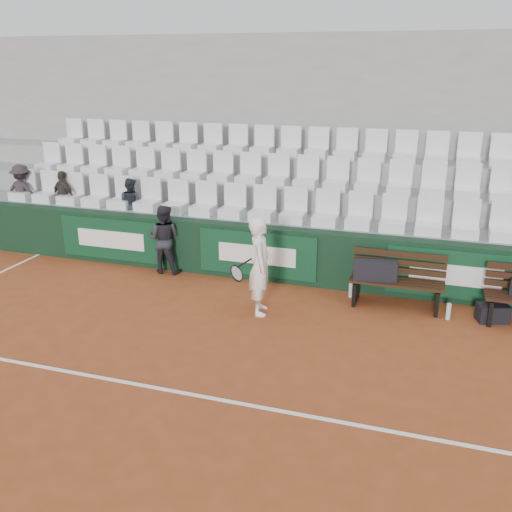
{
  "coord_description": "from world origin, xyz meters",
  "views": [
    {
      "loc": [
        2.77,
        -5.45,
        3.83
      ],
      "look_at": [
        0.24,
        2.4,
        1.0
      ],
      "focal_mm": 40.0,
      "sensor_mm": 36.0,
      "label": 1
    }
  ],
  "objects": [
    {
      "name": "seat_row_back",
      "position": [
        0.0,
        6.35,
        2.21
      ],
      "size": [
        11.9,
        0.44,
        0.63
      ],
      "primitive_type": "cube",
      "color": "silver",
      "rests_on": "grandstand_tier_back"
    },
    {
      "name": "water_bottle_near",
      "position": [
        1.55,
        3.61,
        0.13
      ],
      "size": [
        0.07,
        0.07,
        0.26
      ],
      "primitive_type": "cylinder",
      "color": "#B0C0C8",
      "rests_on": "ground"
    },
    {
      "name": "water_bottle_far",
      "position": [
        3.14,
        3.19,
        0.13
      ],
      "size": [
        0.07,
        0.07,
        0.26
      ],
      "primitive_type": "cylinder",
      "color": "silver",
      "rests_on": "ground"
    },
    {
      "name": "grandstand_tier_mid",
      "position": [
        0.0,
        5.58,
        0.72
      ],
      "size": [
        18.0,
        0.95,
        1.45
      ],
      "primitive_type": "cube",
      "color": "gray",
      "rests_on": "ground"
    },
    {
      "name": "seat_row_mid",
      "position": [
        0.0,
        5.4,
        1.77
      ],
      "size": [
        11.9,
        0.44,
        0.63
      ],
      "primitive_type": "cube",
      "color": "silver",
      "rests_on": "grandstand_tier_mid"
    },
    {
      "name": "tennis_player",
      "position": [
        0.26,
        2.55,
        0.79
      ],
      "size": [
        0.76,
        0.66,
        1.58
      ],
      "color": "white",
      "rests_on": "ground"
    },
    {
      "name": "back_barrier",
      "position": [
        0.07,
        3.99,
        0.5
      ],
      "size": [
        18.0,
        0.34,
        1.0
      ],
      "color": "black",
      "rests_on": "ground"
    },
    {
      "name": "sports_bag_ground",
      "position": [
        3.79,
        3.33,
        0.14
      ],
      "size": [
        0.52,
        0.4,
        0.28
      ],
      "primitive_type": "cube",
      "rotation": [
        0.0,
        0.0,
        0.31
      ],
      "color": "black",
      "rests_on": "ground"
    },
    {
      "name": "grandstand_tier_back",
      "position": [
        0.0,
        6.53,
        0.95
      ],
      "size": [
        18.0,
        0.95,
        1.9
      ],
      "primitive_type": "cube",
      "color": "#989895",
      "rests_on": "ground"
    },
    {
      "name": "spectator_a",
      "position": [
        -5.74,
        4.5,
        1.6
      ],
      "size": [
        0.77,
        0.45,
        1.19
      ],
      "primitive_type": "imported",
      "rotation": [
        0.0,
        0.0,
        3.14
      ],
      "color": "#292126",
      "rests_on": "grandstand_tier_front"
    },
    {
      "name": "grandstand_rear_wall",
      "position": [
        0.0,
        7.15,
        2.2
      ],
      "size": [
        18.0,
        0.3,
        4.4
      ],
      "primitive_type": "cube",
      "color": "#959592",
      "rests_on": "ground"
    },
    {
      "name": "bench_left",
      "position": [
        2.31,
        3.44,
        0.23
      ],
      "size": [
        1.5,
        0.56,
        0.45
      ],
      "primitive_type": "cube",
      "color": "black",
      "rests_on": "ground"
    },
    {
      "name": "spectator_b",
      "position": [
        -4.69,
        4.5,
        1.56
      ],
      "size": [
        0.7,
        0.44,
        1.12
      ],
      "primitive_type": "imported",
      "rotation": [
        0.0,
        0.0,
        2.86
      ],
      "color": "#2E2925",
      "rests_on": "grandstand_tier_front"
    },
    {
      "name": "grandstand_tier_front",
      "position": [
        0.0,
        4.62,
        0.5
      ],
      "size": [
        18.0,
        0.95,
        1.0
      ],
      "primitive_type": "cube",
      "color": "gray",
      "rests_on": "ground"
    },
    {
      "name": "spectator_c",
      "position": [
        -3.11,
        4.5,
        1.53
      ],
      "size": [
        0.57,
        0.47,
        1.06
      ],
      "primitive_type": "imported",
      "rotation": [
        0.0,
        0.0,
        3.01
      ],
      "color": "#1E222D",
      "rests_on": "grandstand_tier_front"
    },
    {
      "name": "seat_row_front",
      "position": [
        0.0,
        4.45,
        1.31
      ],
      "size": [
        11.9,
        0.44,
        0.63
      ],
      "primitive_type": "cube",
      "color": "silver",
      "rests_on": "grandstand_tier_front"
    },
    {
      "name": "sports_bag_left",
      "position": [
        1.95,
        3.43,
        0.6
      ],
      "size": [
        0.73,
        0.39,
        0.3
      ],
      "primitive_type": "cube",
      "rotation": [
        0.0,
        0.0,
        0.13
      ],
      "color": "black",
      "rests_on": "bench_left"
    },
    {
      "name": "ground",
      "position": [
        0.0,
        0.0,
        0.0
      ],
      "size": [
        80.0,
        80.0,
        0.0
      ],
      "primitive_type": "plane",
      "color": "brown",
      "rests_on": "ground"
    },
    {
      "name": "court_baseline",
      "position": [
        0.0,
        0.0,
        0.0
      ],
      "size": [
        18.0,
        0.06,
        0.01
      ],
      "primitive_type": "cube",
      "color": "white",
      "rests_on": "ground"
    },
    {
      "name": "ball_kid",
      "position": [
        -2.02,
        3.75,
        0.66
      ],
      "size": [
        0.67,
        0.54,
        1.31
      ],
      "primitive_type": "imported",
      "rotation": [
        0.0,
        0.0,
        3.2
      ],
      "color": "#21212A",
      "rests_on": "ground"
    }
  ]
}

